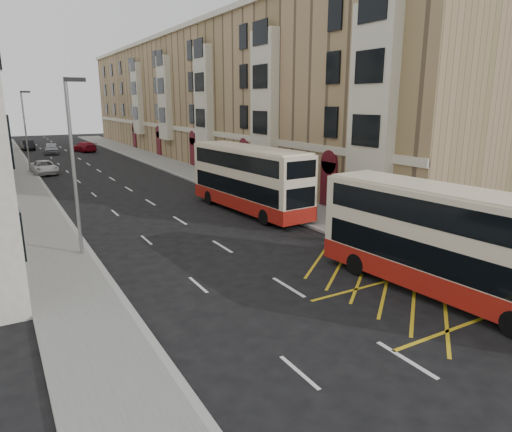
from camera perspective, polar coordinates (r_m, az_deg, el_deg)
ground at (r=15.43m, az=12.61°, el=-13.72°), size 200.00×200.00×0.00m
pavement_right at (r=44.12m, az=-6.19°, el=4.85°), size 4.00×120.00×0.15m
pavement_left at (r=40.56m, az=-26.66°, el=2.61°), size 3.00×120.00×0.15m
kerb_right at (r=43.37m, az=-8.62°, el=4.62°), size 0.25×120.00×0.15m
kerb_left at (r=40.66m, az=-24.56°, el=2.86°), size 0.25×120.00×0.15m
road_markings at (r=56.16m, az=-20.05°, el=6.00°), size 10.00×110.00×0.01m
terrace_right at (r=60.40m, az=-6.32°, el=14.42°), size 10.75×79.00×15.25m
guard_railing at (r=23.04m, az=14.65°, el=-2.12°), size 0.06×6.56×1.01m
street_lamp_near at (r=22.26m, az=-21.81°, el=6.71°), size 0.93×0.18×8.00m
street_lamp_far at (r=52.05m, az=-26.85°, el=9.90°), size 0.93×0.18×8.00m
double_decker_front at (r=18.21m, az=22.55°, el=-3.05°), size 3.22×10.42×4.09m
double_decker_rear at (r=29.93m, az=-0.93°, el=4.63°), size 3.24×10.91×4.29m
pedestrian_mid at (r=23.50m, az=19.23°, el=-1.55°), size 0.94×0.75×1.88m
pedestrian_far at (r=23.57m, az=14.77°, el=-1.19°), size 1.11×0.48×1.87m
white_van at (r=50.98m, az=-24.96°, el=5.54°), size 2.48×4.92×1.34m
car_silver at (r=70.38m, az=-24.24°, el=7.72°), size 2.18×4.64×1.54m
car_dark at (r=77.75m, az=-26.61°, el=7.94°), size 1.76×4.49×1.46m
car_red at (r=71.64m, az=-20.68°, el=8.11°), size 3.19×5.34×1.45m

